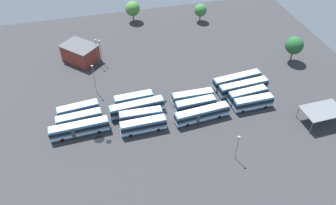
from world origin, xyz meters
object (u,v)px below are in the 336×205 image
bus_row1_slot3 (134,100)px  bus_row3_slot1 (247,95)px  bus_row1_slot2 (137,108)px  lamp_post_by_building (237,146)px  bus_row1_slot0 (143,125)px  bus_row0_slot2 (79,119)px  bus_row2_slot1 (196,105)px  bus_row2_slot2 (193,97)px  bus_row0_slot3 (78,110)px  bus_row1_slot1 (141,116)px  depot_building (80,53)px  lamp_post_far_corner (101,51)px  lamp_post_near_entrance (97,51)px  bus_row2_slot0 (202,114)px  tree_east_edge (133,9)px  bus_row3_slot2 (243,87)px  tree_northwest (294,45)px  maintenance_shelter (323,111)px  bus_row3_slot0 (253,103)px  tree_northeast (200,10)px  bus_row3_slot3 (237,80)px  bus_row0_slot1 (79,129)px  lamp_post_mid_lot (94,78)px

bus_row1_slot3 → bus_row3_slot1: 32.00m
bus_row1_slot2 → lamp_post_by_building: size_ratio=2.01×
bus_row1_slot0 → bus_row0_slot2: bearing=157.9°
bus_row2_slot1 → lamp_post_by_building: bearing=-77.8°
bus_row2_slot1 → bus_row2_slot2: (0.28, 3.32, 0.00)m
bus_row0_slot3 → bus_row1_slot3: (15.16, 0.54, -0.00)m
bus_row1_slot1 → bus_row1_slot0: bearing=-91.4°
depot_building → lamp_post_far_corner: bearing=-25.6°
bus_row3_slot1 → lamp_post_near_entrance: 48.20m
bus_row2_slot0 → tree_east_edge: (-8.05, 59.04, 3.23)m
bus_row1_slot0 → bus_row3_slot2: (31.12, 8.14, 0.00)m
depot_building → bus_row2_slot1: bearing=-48.5°
bus_row0_slot2 → lamp_post_far_corner: (8.69, 27.38, 2.67)m
tree_northwest → maintenance_shelter: bearing=-104.5°
bus_row3_slot0 → bus_row1_slot2: bearing=169.4°
bus_row2_slot2 → tree_northeast: tree_northeast is taller
bus_row3_slot0 → bus_row3_slot3: bearing=91.9°
bus_row0_slot3 → bus_row0_slot1: bearing=-91.5°
bus_row3_slot3 → lamp_post_mid_lot: size_ratio=1.59×
bus_row3_slot1 → bus_row0_slot3: bearing=173.5°
bus_row3_slot0 → lamp_post_far_corner: lamp_post_far_corner is taller
bus_row1_slot2 → lamp_post_by_building: lamp_post_by_building is taller
bus_row2_slot2 → bus_row3_slot0: 16.62m
lamp_post_near_entrance → bus_row3_slot0: bearing=-38.8°
bus_row3_slot1 → bus_row3_slot2: bearing=85.9°
bus_row1_slot2 → tree_northeast: tree_northeast is taller
bus_row1_slot0 → bus_row2_slot1: size_ratio=1.06×
lamp_post_near_entrance → bus_row1_slot0: bearing=-76.0°
tree_east_edge → bus_row2_slot1: bearing=-82.2°
bus_row0_slot3 → bus_row3_slot3: (46.39, 1.76, 0.00)m
bus_row3_slot2 → lamp_post_by_building: (-11.78, -22.47, 2.24)m
maintenance_shelter → bus_row1_slot3: bearing=158.1°
tree_northwest → bus_row3_slot2: bearing=-152.7°
tree_northeast → tree_east_edge: tree_east_edge is taller
lamp_post_near_entrance → lamp_post_far_corner: size_ratio=1.12×
tree_northwest → bus_row1_slot1: bearing=-163.3°
bus_row0_slot1 → bus_row3_slot0: same height
tree_northwest → bus_row2_slot2: bearing=-162.3°
bus_row2_slot2 → bus_row3_slot2: (15.49, 0.63, 0.00)m
bus_row2_slot0 → maintenance_shelter: size_ratio=1.41×
bus_row2_slot0 → bus_row3_slot3: size_ratio=1.00×
bus_row0_slot1 → bus_row2_slot1: (31.27, 1.33, -0.00)m
bus_row1_slot0 → bus_row2_slot0: 15.85m
bus_row0_slot1 → lamp_post_near_entrance: bearing=75.5°
bus_row0_slot3 → lamp_post_near_entrance: lamp_post_near_entrance is taller
bus_row1_slot3 → bus_row3_slot2: same height
bus_row3_slot2 → depot_building: bearing=147.2°
bus_row3_slot1 → tree_northeast: bearing=87.7°
bus_row0_slot3 → tree_east_edge: 54.75m
bus_row0_slot1 → bus_row3_slot2: 47.34m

